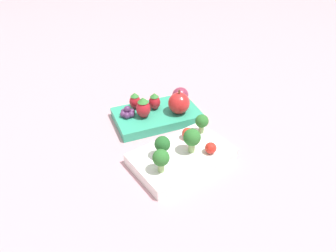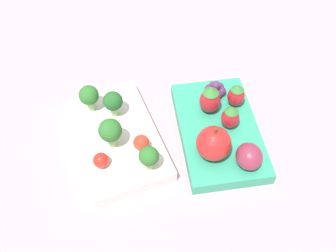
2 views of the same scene
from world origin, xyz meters
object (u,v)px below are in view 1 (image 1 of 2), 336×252
cherry_tomato_1 (211,148)px  broccoli_floret_0 (202,122)px  apple (179,103)px  strawberry_1 (155,101)px  strawberry_2 (143,108)px  grape_cluster (128,112)px  bento_box_fruit (157,116)px  plum (180,95)px  broccoli_floret_2 (192,138)px  broccoli_floret_3 (162,145)px  broccoli_floret_1 (161,158)px  bento_box_savoury (181,156)px  cherry_tomato_0 (188,133)px  strawberry_0 (135,101)px

cherry_tomato_1 → broccoli_floret_0: bearing=-108.4°
cherry_tomato_1 → apple: 0.17m
cherry_tomato_1 → strawberry_1: size_ratio=0.53×
strawberry_2 → grape_cluster: (0.03, -0.02, -0.02)m
bento_box_fruit → plum: bearing=-167.6°
broccoli_floret_2 → broccoli_floret_3: broccoli_floret_2 is taller
broccoli_floret_1 → bento_box_savoury: bearing=-154.7°
broccoli_floret_0 → plum: bearing=-101.7°
strawberry_1 → strawberry_2: (0.04, 0.02, 0.00)m
cherry_tomato_1 → strawberry_1: 0.21m
bento_box_fruit → broccoli_floret_0: broccoli_floret_0 is taller
broccoli_floret_3 → apple: bearing=-131.0°
cherry_tomato_0 → cherry_tomato_1: 0.06m
broccoli_floret_0 → strawberry_2: bearing=-54.8°
strawberry_2 → bento_box_savoury: bearing=94.4°
cherry_tomato_1 → plum: size_ratio=0.56×
broccoli_floret_1 → broccoli_floret_2: (-0.08, -0.02, 0.00)m
bento_box_savoury → broccoli_floret_1: broccoli_floret_1 is taller
cherry_tomato_1 → strawberry_2: strawberry_2 is taller
broccoli_floret_3 → strawberry_2: bearing=-100.6°
apple → strawberry_1: size_ratio=1.40×
grape_cluster → cherry_tomato_0: bearing=118.6°
cherry_tomato_1 → plum: bearing=-103.9°
plum → grape_cluster: plum is taller
cherry_tomato_0 → plum: plum is taller
broccoli_floret_3 → apple: apple is taller
broccoli_floret_1 → strawberry_2: bearing=-104.9°
bento_box_savoury → apple: bearing=-118.0°
strawberry_1 → grape_cluster: (0.07, -0.00, -0.01)m
plum → apple: bearing=55.9°
cherry_tomato_0 → strawberry_0: size_ratio=0.58×
cherry_tomato_1 → strawberry_1: strawberry_1 is taller
bento_box_fruit → strawberry_0: (0.04, -0.04, 0.03)m
bento_box_fruit → strawberry_1: strawberry_1 is taller
broccoli_floret_1 → strawberry_0: (-0.05, -0.23, -0.01)m
broccoli_floret_2 → bento_box_fruit: bearing=-92.3°
bento_box_fruit → plum: (-0.08, -0.02, 0.03)m
broccoli_floret_1 → apple: bearing=-129.2°
broccoli_floret_1 → strawberry_2: (-0.05, -0.19, -0.01)m
broccoli_floret_3 → grape_cluster: (0.00, -0.17, -0.02)m
cherry_tomato_0 → apple: apple is taller
broccoli_floret_1 → bento_box_fruit: bearing=-114.5°
cherry_tomato_1 → strawberry_0: bearing=-74.6°
grape_cluster → apple: bearing=158.9°
bento_box_savoury → plum: 0.21m
broccoli_floret_0 → apple: size_ratio=0.73×
broccoli_floret_2 → broccoli_floret_3: 0.06m
broccoli_floret_3 → strawberry_0: (-0.03, -0.20, -0.01)m
grape_cluster → strawberry_0: bearing=-141.8°
cherry_tomato_0 → cherry_tomato_1: bearing=103.6°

